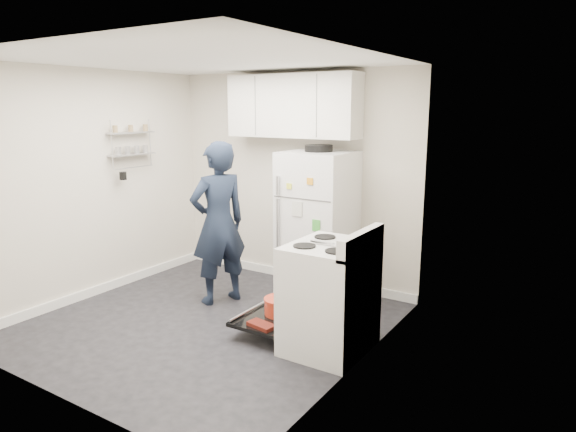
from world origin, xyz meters
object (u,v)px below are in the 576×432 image
Objects in this scene: refrigerator at (318,225)px; person at (218,223)px; open_oven_door at (276,312)px; electric_range at (328,298)px.

refrigerator is 1.09m from person.
open_oven_door is 1.22m from person.
refrigerator is at bearing 154.87° from person.
person is at bearing -138.00° from refrigerator.
refrigerator is 0.97× the size of person.
person is (-1.53, 0.37, 0.41)m from electric_range.
refrigerator is (-0.72, 1.10, 0.35)m from electric_range.
electric_range is 1.63m from person.
electric_range is 0.64m from open_oven_door.
refrigerator is at bearing 123.36° from electric_range.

